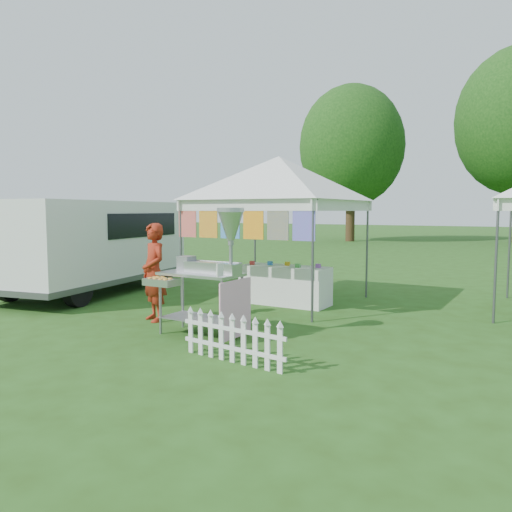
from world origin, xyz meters
The scene contains 8 objects.
ground centered at (0.00, 0.00, 0.00)m, with size 120.00×120.00×0.00m, color #294B15.
canopy_main centered at (0.00, 3.49, 2.99)m, with size 4.24×4.24×3.45m.
tree_left centered at (-6.00, 24.00, 5.83)m, with size 6.40×6.40×9.53m.
donut_cart centered at (0.54, 0.38, 1.14)m, with size 1.40×0.93×1.94m.
vendor centered at (-0.96, 0.79, 0.84)m, with size 0.61×0.40×1.68m, color maroon.
cargo_van centered at (-4.30, 2.50, 1.13)m, with size 2.92×5.35×2.11m.
picket_fence centered at (1.51, -0.50, 0.29)m, with size 1.61×0.20×0.56m.
display_table centered at (0.25, 3.32, 0.39)m, with size 1.80×0.70×0.78m, color white.
Camera 1 is at (4.89, -5.58, 1.89)m, focal length 35.00 mm.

